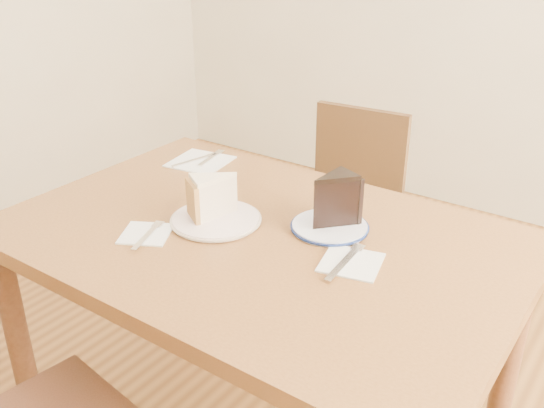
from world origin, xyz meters
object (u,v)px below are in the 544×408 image
at_px(plate_cream, 216,220).
at_px(chocolate_cake, 332,202).
at_px(carrot_cake, 216,197).
at_px(table, 258,268).
at_px(chair_far, 343,216).
at_px(plate_navy, 330,227).

bearing_deg(plate_cream, chocolate_cake, 28.19).
bearing_deg(carrot_cake, chocolate_cake, 56.86).
height_order(table, plate_cream, plate_cream).
xyz_separation_m(chair_far, carrot_cake, (0.03, -0.72, 0.35)).
relative_size(table, plate_cream, 5.69).
xyz_separation_m(table, chocolate_cake, (0.13, 0.12, 0.17)).
distance_m(table, carrot_cake, 0.20).
bearing_deg(chair_far, chocolate_cake, 110.51).
bearing_deg(plate_navy, carrot_cake, -156.19).
distance_m(plate_navy, carrot_cake, 0.28).
relative_size(chair_far, chocolate_cake, 7.31).
relative_size(table, chocolate_cake, 10.73).
relative_size(carrot_cake, chocolate_cake, 0.97).
relative_size(plate_cream, chocolate_cake, 1.89).
relative_size(plate_cream, carrot_cake, 1.95).
bearing_deg(chocolate_cake, chair_far, -42.45).
xyz_separation_m(carrot_cake, chocolate_cake, (0.25, 0.12, 0.01)).
bearing_deg(chocolate_cake, table, 64.03).
xyz_separation_m(plate_cream, carrot_cake, (-0.01, 0.01, 0.05)).
relative_size(plate_navy, chocolate_cake, 1.59).
distance_m(chair_far, plate_cream, 0.79).
xyz_separation_m(table, carrot_cake, (-0.12, -0.00, 0.16)).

